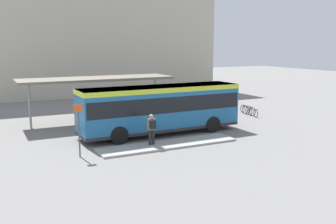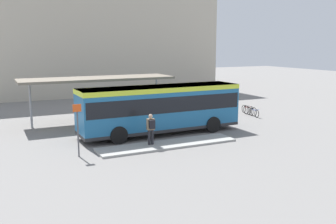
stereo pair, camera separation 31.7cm
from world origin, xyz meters
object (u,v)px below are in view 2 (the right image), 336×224
(bicycle_red, at_px, (246,110))
(bicycle_black, at_px, (250,111))
(city_bus, at_px, (161,106))
(bicycle_blue, at_px, (254,112))
(pedestrian_waiting, at_px, (151,127))
(platform_sign, at_px, (78,128))
(potted_planter_near_shelter, at_px, (89,121))

(bicycle_red, bearing_deg, bicycle_black, -2.93)
(city_bus, xyz_separation_m, bicycle_blue, (9.37, 2.11, -1.50))
(pedestrian_waiting, distance_m, bicycle_red, 13.06)
(city_bus, bearing_deg, bicycle_red, 19.07)
(bicycle_blue, height_order, bicycle_black, bicycle_black)
(city_bus, distance_m, bicycle_red, 10.40)
(bicycle_black, bearing_deg, city_bus, 106.28)
(bicycle_blue, distance_m, bicycle_black, 0.72)
(bicycle_red, bearing_deg, platform_sign, -58.47)
(bicycle_black, bearing_deg, potted_planter_near_shelter, 90.09)
(platform_sign, bearing_deg, pedestrian_waiting, 1.88)
(city_bus, relative_size, pedestrian_waiting, 6.04)
(pedestrian_waiting, xyz_separation_m, bicycle_black, (11.35, 5.45, -0.76))
(bicycle_black, bearing_deg, bicycle_red, -12.86)
(city_bus, height_order, platform_sign, city_bus)
(city_bus, bearing_deg, bicycle_blue, 11.81)
(pedestrian_waiting, bearing_deg, potted_planter_near_shelter, 25.08)
(potted_planter_near_shelter, bearing_deg, bicycle_black, 0.30)
(city_bus, relative_size, bicycle_black, 6.13)
(bicycle_black, distance_m, bicycle_red, 0.72)
(pedestrian_waiting, bearing_deg, city_bus, -32.37)
(city_bus, relative_size, potted_planter_near_shelter, 7.57)
(city_bus, height_order, bicycle_black, city_bus)
(pedestrian_waiting, bearing_deg, bicycle_red, -59.38)
(bicycle_blue, xyz_separation_m, bicycle_red, (0.29, 1.40, 0.00))
(city_bus, bearing_deg, platform_sign, -156.24)
(potted_planter_near_shelter, relative_size, platform_sign, 0.51)
(pedestrian_waiting, relative_size, bicycle_black, 1.02)
(bicycle_black, height_order, platform_sign, platform_sign)
(bicycle_red, bearing_deg, pedestrian_waiting, -52.17)
(bicycle_black, xyz_separation_m, bicycle_red, (0.16, 0.70, -0.03))
(bicycle_black, bearing_deg, pedestrian_waiting, 115.43)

